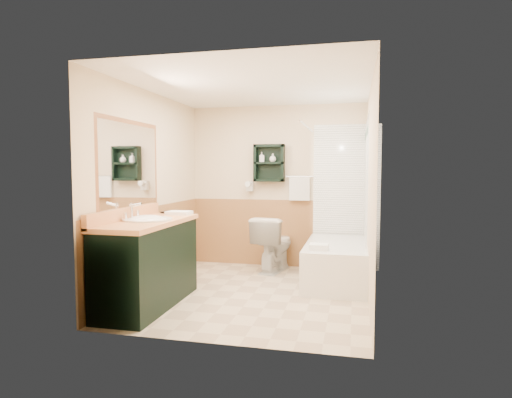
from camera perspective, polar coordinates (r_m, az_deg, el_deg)
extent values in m
plane|color=beige|center=(5.16, -0.27, -12.44)|extent=(3.00, 3.00, 0.00)
cube|color=#F7E2C1|center=(6.44, 2.83, 1.69)|extent=(2.60, 0.04, 2.40)
cube|color=#F7E2C1|center=(5.41, -14.01, 1.13)|extent=(0.04, 3.00, 2.40)
cube|color=#F7E2C1|center=(4.83, 15.17, 0.78)|extent=(0.04, 3.00, 2.40)
cube|color=white|center=(5.04, -0.28, 14.99)|extent=(2.60, 3.00, 0.04)
cube|color=black|center=(6.34, 1.76, 4.82)|extent=(0.45, 0.15, 0.55)
cylinder|color=silver|center=(5.62, 6.85, 9.49)|extent=(0.03, 1.60, 0.03)
cube|color=black|center=(4.74, -14.17, -8.28)|extent=(0.59, 1.45, 0.92)
cube|color=white|center=(5.64, 10.67, -8.38)|extent=(0.77, 1.50, 0.51)
imported|color=white|center=(6.17, 2.37, -6.02)|extent=(0.59, 0.86, 0.77)
cube|color=white|center=(5.17, -10.22, -1.83)|extent=(0.28, 0.22, 0.04)
imported|color=black|center=(5.42, -12.08, -0.58)|extent=(0.17, 0.04, 0.23)
cube|color=white|center=(5.10, 8.39, -6.35)|extent=(0.22, 0.18, 0.07)
imported|color=white|center=(6.36, 0.77, 5.26)|extent=(0.11, 0.16, 0.07)
imported|color=white|center=(6.33, 2.25, 5.40)|extent=(0.14, 0.15, 0.10)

